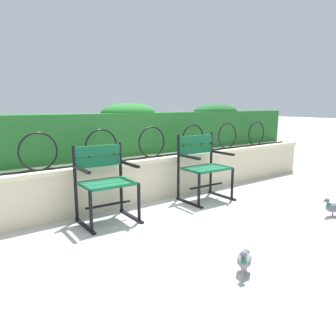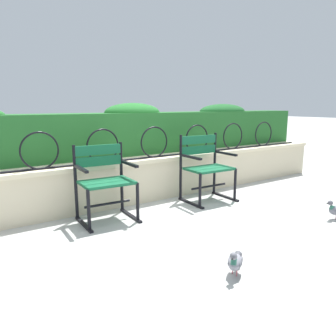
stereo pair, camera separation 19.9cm
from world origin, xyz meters
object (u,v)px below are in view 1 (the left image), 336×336
object	(u,v)px
park_chair_left	(105,180)
pigeon_near_chairs	(244,259)
park_chair_right	(203,165)
pigeon_far_side	(334,207)

from	to	relation	value
park_chair_left	pigeon_near_chairs	xyz separation A→B (m)	(0.30, -1.71, -0.35)
park_chair_right	pigeon_near_chairs	xyz separation A→B (m)	(-1.15, -1.68, -0.36)
park_chair_left	pigeon_far_side	size ratio (longest dim) A/B	3.07
park_chair_left	park_chair_right	distance (m)	1.45
park_chair_left	park_chair_right	bearing A→B (deg)	-1.54
park_chair_left	pigeon_near_chairs	bearing A→B (deg)	-80.21
park_chair_right	pigeon_near_chairs	bearing A→B (deg)	-124.44
park_chair_right	pigeon_near_chairs	distance (m)	2.06
park_chair_right	pigeon_far_side	xyz separation A→B (m)	(0.71, -1.45, -0.36)
park_chair_left	pigeon_far_side	distance (m)	2.64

